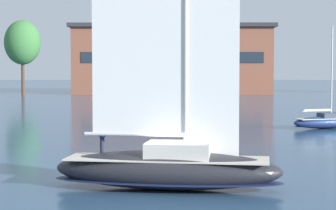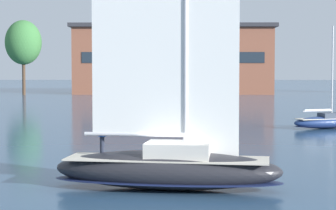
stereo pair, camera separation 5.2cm
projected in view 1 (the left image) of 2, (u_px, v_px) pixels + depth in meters
ground_plane at (167, 189)px, 28.61m from camera, size 400.00×400.00×0.00m
waterfront_building at (172, 59)px, 122.57m from camera, size 37.37×13.80×12.83m
tree_shore_center at (22, 43)px, 115.73m from camera, size 6.44×6.44×13.25m
sailboat_main at (168, 164)px, 28.54m from camera, size 10.41×4.23×13.90m
sailboat_moored_near_marina at (326, 121)px, 55.69m from camera, size 6.54×3.88×8.70m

